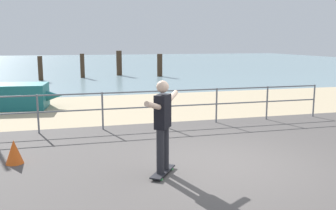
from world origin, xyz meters
TOP-DOWN VIEW (x-y plane):
  - ground_plane at (0.00, -1.00)m, footprint 24.00×10.00m
  - beach_strip at (0.00, 7.00)m, footprint 24.00×6.00m
  - sea_surface at (0.00, 35.00)m, footprint 72.00×50.00m
  - railing_fence at (-2.11, 3.60)m, footprint 13.38×0.05m
  - skateboard at (-1.39, -0.21)m, footprint 0.63×0.77m
  - skateboarder at (-1.39, -0.21)m, footprint 0.91×1.23m
  - groyne_post_1 at (-4.58, 17.65)m, footprint 0.29×0.29m
  - groyne_post_2 at (-2.01, 18.66)m, footprint 0.28×0.28m
  - groyne_post_3 at (0.56, 19.70)m, footprint 0.38×0.38m
  - groyne_post_4 at (3.12, 18.22)m, footprint 0.36×0.36m
  - traffic_cone at (-4.07, 1.14)m, footprint 0.36×0.36m

SIDE VIEW (x-z plane):
  - ground_plane at x=0.00m, z-range -0.02..0.02m
  - beach_strip at x=0.00m, z-range -0.02..0.02m
  - sea_surface at x=0.00m, z-range -0.02..0.02m
  - skateboard at x=-1.39m, z-range 0.03..0.11m
  - traffic_cone at x=-4.07m, z-range 0.00..0.50m
  - railing_fence at x=-2.11m, z-range 0.18..1.23m
  - groyne_post_1 at x=-4.58m, z-range 0.00..1.50m
  - groyne_post_4 at x=3.12m, z-range 0.00..1.55m
  - groyne_post_2 at x=-2.01m, z-range 0.00..1.59m
  - groyne_post_3 at x=0.56m, z-range 0.00..1.74m
  - skateboarder at x=-1.39m, z-range 0.19..1.84m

